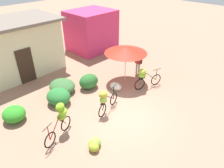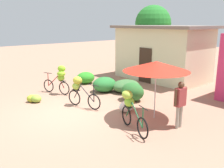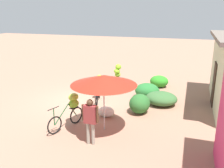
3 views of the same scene
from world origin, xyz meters
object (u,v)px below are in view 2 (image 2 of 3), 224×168
object	(u,v)px
bicycle_leftmost	(60,77)
produce_sack	(126,106)
building_low	(162,52)
market_umbrella	(156,66)
person_vendor	(180,100)
tree_behind_building	(153,24)
bicycle_center_loaded	(130,106)
bicycle_near_pile	(80,89)
banana_pile_on_ground	(35,99)

from	to	relation	value
bicycle_leftmost	produce_sack	bearing A→B (deg)	10.02
building_low	bicycle_leftmost	xyz separation A→B (m)	(-1.06, -6.50, -0.80)
building_low	market_umbrella	xyz separation A→B (m)	(3.98, -5.49, 0.29)
building_low	person_vendor	world-z (taller)	building_low
tree_behind_building	bicycle_center_loaded	distance (m)	11.35
produce_sack	person_vendor	xyz separation A→B (m)	(2.23, 0.24, 0.74)
produce_sack	market_umbrella	bearing A→B (deg)	15.89
bicycle_near_pile	bicycle_center_loaded	xyz separation A→B (m)	(2.95, 0.00, -0.00)
building_low	tree_behind_building	size ratio (longest dim) A/B	1.24
market_umbrella	banana_pile_on_ground	distance (m)	5.56
market_umbrella	person_vendor	world-z (taller)	market_umbrella
tree_behind_building	bicycle_leftmost	xyz separation A→B (m)	(1.49, -8.57, -2.48)
market_umbrella	bicycle_leftmost	bearing A→B (deg)	-168.64
building_low	market_umbrella	world-z (taller)	building_low
tree_behind_building	banana_pile_on_ground	size ratio (longest dim) A/B	6.94
tree_behind_building	bicycle_center_loaded	world-z (taller)	tree_behind_building
bicycle_center_loaded	person_vendor	world-z (taller)	person_vendor
building_low	bicycle_center_loaded	distance (m)	7.96
market_umbrella	bicycle_center_loaded	xyz separation A→B (m)	(0.06, -1.31, -1.17)
building_low	market_umbrella	distance (m)	6.78
bicycle_leftmost	bicycle_near_pile	bearing A→B (deg)	-7.95
building_low	produce_sack	size ratio (longest dim) A/B	8.17
bicycle_near_pile	market_umbrella	bearing A→B (deg)	24.47
market_umbrella	tree_behind_building	bearing A→B (deg)	130.81
building_low	bicycle_near_pile	xyz separation A→B (m)	(1.09, -6.80, -0.88)
tree_behind_building	banana_pile_on_ground	xyz separation A→B (m)	(1.89, -10.07, -3.16)
banana_pile_on_ground	person_vendor	world-z (taller)	person_vendor
bicycle_near_pile	person_vendor	bearing A→B (deg)	17.21
banana_pile_on_ground	produce_sack	world-z (taller)	produce_sack
produce_sack	bicycle_leftmost	bearing A→B (deg)	-169.98
bicycle_leftmost	person_vendor	distance (m)	6.21
bicycle_near_pile	bicycle_center_loaded	world-z (taller)	bicycle_near_pile
tree_behind_building	bicycle_leftmost	world-z (taller)	tree_behind_building
bicycle_near_pile	banana_pile_on_ground	size ratio (longest dim) A/B	2.47
market_umbrella	banana_pile_on_ground	bearing A→B (deg)	-151.60
market_umbrella	bicycle_leftmost	size ratio (longest dim) A/B	1.50
bicycle_leftmost	bicycle_center_loaded	bearing A→B (deg)	-3.36
bicycle_center_loaded	person_vendor	size ratio (longest dim) A/B	1.07
bicycle_center_loaded	tree_behind_building	bearing A→B (deg)	126.61
person_vendor	bicycle_leftmost	bearing A→B (deg)	-171.35
bicycle_near_pile	person_vendor	xyz separation A→B (m)	(3.99, 1.24, 0.20)
tree_behind_building	produce_sack	world-z (taller)	tree_behind_building
banana_pile_on_ground	bicycle_center_loaded	bearing A→B (deg)	14.26
tree_behind_building	building_low	bearing A→B (deg)	-39.09
market_umbrella	person_vendor	size ratio (longest dim) A/B	1.50
building_low	banana_pile_on_ground	size ratio (longest dim) A/B	8.57
banana_pile_on_ground	tree_behind_building	bearing A→B (deg)	100.65
bicycle_near_pile	bicycle_center_loaded	bearing A→B (deg)	0.01
building_low	person_vendor	xyz separation A→B (m)	(5.08, -5.57, -0.68)
building_low	person_vendor	size ratio (longest dim) A/B	3.64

